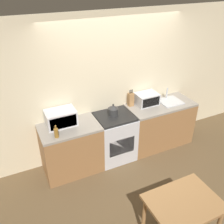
{
  "coord_description": "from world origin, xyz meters",
  "views": [
    {
      "loc": [
        -1.82,
        -2.65,
        3.14
      ],
      "look_at": [
        -0.26,
        0.62,
        1.05
      ],
      "focal_mm": 40.0,
      "sensor_mm": 36.0,
      "label": 1
    }
  ],
  "objects": [
    {
      "name": "microwave",
      "position": [
        -1.08,
        0.84,
        1.03
      ],
      "size": [
        0.49,
        0.33,
        0.26
      ],
      "color": "silver",
      "rests_on": "counter_left_run"
    },
    {
      "name": "sink_basin",
      "position": [
        1.04,
        0.73,
        0.92
      ],
      "size": [
        0.41,
        0.38,
        0.24
      ],
      "color": "silver",
      "rests_on": "counter_right_run"
    },
    {
      "name": "counter_right_run",
      "position": [
        0.83,
        0.72,
        0.45
      ],
      "size": [
        1.31,
        0.62,
        0.9
      ],
      "color": "olive",
      "rests_on": "ground_plane"
    },
    {
      "name": "ground_plane",
      "position": [
        0.0,
        0.0,
        0.0
      ],
      "size": [
        16.0,
        16.0,
        0.0
      ],
      "primitive_type": "plane",
      "color": "brown"
    },
    {
      "name": "knife_block",
      "position": [
        0.27,
        0.93,
        1.03
      ],
      "size": [
        0.1,
        0.09,
        0.33
      ],
      "color": "#9E7042",
      "rests_on": "counter_right_run"
    },
    {
      "name": "kettle",
      "position": [
        -0.17,
        0.76,
        0.99
      ],
      "size": [
        0.18,
        0.18,
        0.21
      ],
      "color": "#2D2D2D",
      "rests_on": "stove_range"
    },
    {
      "name": "bottle",
      "position": [
        -1.24,
        0.52,
        0.98
      ],
      "size": [
        0.07,
        0.07,
        0.21
      ],
      "color": "olive",
      "rests_on": "counter_left_run"
    },
    {
      "name": "dining_table",
      "position": [
        -0.16,
        -1.18,
        0.62
      ],
      "size": [
        0.86,
        0.65,
        0.72
      ],
      "color": "#9E7042",
      "rests_on": "ground_plane"
    },
    {
      "name": "stove_range",
      "position": [
        -0.16,
        0.72,
        0.45
      ],
      "size": [
        0.67,
        0.62,
        0.9
      ],
      "color": "silver",
      "rests_on": "ground_plane"
    },
    {
      "name": "wall_back",
      "position": [
        0.0,
        1.06,
        1.3
      ],
      "size": [
        10.0,
        0.06,
        2.6
      ],
      "color": "beige",
      "rests_on": "ground_plane"
    },
    {
      "name": "toaster_oven",
      "position": [
        0.58,
        0.85,
        1.01
      ],
      "size": [
        0.41,
        0.31,
        0.22
      ],
      "color": "silver",
      "rests_on": "counter_right_run"
    },
    {
      "name": "counter_left_run",
      "position": [
        -0.99,
        0.72,
        0.45
      ],
      "size": [
        0.98,
        0.62,
        0.9
      ],
      "color": "olive",
      "rests_on": "ground_plane"
    }
  ]
}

